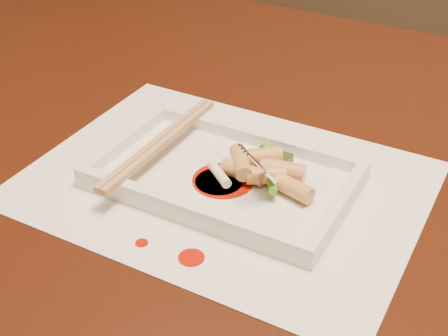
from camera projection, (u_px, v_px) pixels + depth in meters
The scene contains 23 objects.
table at pixel (246, 224), 0.75m from camera, with size 1.40×0.90×0.75m.
placemat at pixel (224, 183), 0.65m from camera, with size 0.40×0.30×0.00m, color white.
sauce_splatter_a at pixel (191, 258), 0.55m from camera, with size 0.02×0.02×0.00m, color #AA1405.
sauce_splatter_b at pixel (142, 243), 0.57m from camera, with size 0.01×0.01×0.00m, color #AA1405.
plate_base at pixel (224, 179), 0.65m from camera, with size 0.26×0.16×0.01m, color white.
plate_rim_far at pixel (256, 137), 0.69m from camera, with size 0.26×0.01×0.01m, color white.
plate_rim_near at pixel (186, 209), 0.59m from camera, with size 0.26×0.01×0.01m, color white.
plate_rim_left at pixel (126, 140), 0.69m from camera, with size 0.01×0.14×0.01m, color white.
plate_rim_right at pixel (339, 206), 0.59m from camera, with size 0.01×0.14×0.01m, color white.
veg_piece at pixel (271, 160), 0.65m from camera, with size 0.04×0.03×0.01m, color black.
scallion_white at pixel (219, 174), 0.63m from camera, with size 0.01×0.01×0.04m, color #EAEACC.
scallion_green at pixel (270, 167), 0.63m from camera, with size 0.01×0.01×0.09m, color #439D19.
chopstick_a at pixel (157, 141), 0.67m from camera, with size 0.01×0.20×0.01m, color tan.
chopstick_b at pixel (163, 143), 0.66m from camera, with size 0.01×0.20×0.01m, color tan.
fork at pixel (298, 123), 0.59m from camera, with size 0.09×0.10×0.14m, color silver, non-canonical shape.
sauce_blob_0 at pixel (223, 180), 0.64m from camera, with size 0.06×0.06×0.00m, color #AA1405.
sauce_blob_1 at pixel (219, 182), 0.63m from camera, with size 0.05×0.05×0.00m, color #AA1405.
rice_cake_0 at pixel (294, 189), 0.61m from camera, with size 0.02×0.02×0.04m, color tan.
rice_cake_1 at pixel (283, 170), 0.63m from camera, with size 0.02×0.02×0.05m, color tan.
rice_cake_2 at pixel (241, 162), 0.63m from camera, with size 0.02×0.02×0.05m, color tan.
rice_cake_3 at pixel (266, 176), 0.63m from camera, with size 0.02×0.02×0.04m, color tan.
rice_cake_4 at pixel (243, 172), 0.63m from camera, with size 0.02×0.02×0.05m, color tan.
rice_cake_5 at pixel (262, 157), 0.64m from camera, with size 0.02×0.02×0.04m, color tan.
Camera 1 is at (0.26, -0.53, 1.13)m, focal length 50.00 mm.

